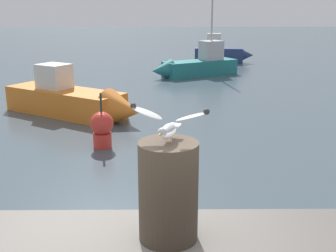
{
  "coord_description": "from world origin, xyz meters",
  "views": [
    {
      "loc": [
        0.51,
        -3.4,
        3.35
      ],
      "look_at": [
        0.55,
        -0.21,
        2.45
      ],
      "focal_mm": 46.72,
      "sensor_mm": 36.0,
      "label": 1
    }
  ],
  "objects_px": {
    "mooring_post": "(168,191)",
    "boat_navy": "(223,54)",
    "seagull": "(168,125)",
    "channel_buoy": "(102,128)",
    "boat_orange": "(77,101)",
    "boat_teal": "(194,65)"
  },
  "relations": [
    {
      "from": "mooring_post",
      "to": "boat_navy",
      "type": "distance_m",
      "value": 22.49
    },
    {
      "from": "mooring_post",
      "to": "boat_navy",
      "type": "relative_size",
      "value": 0.22
    },
    {
      "from": "seagull",
      "to": "channel_buoy",
      "type": "bearing_deg",
      "value": 102.01
    },
    {
      "from": "seagull",
      "to": "mooring_post",
      "type": "bearing_deg",
      "value": 70.63
    },
    {
      "from": "mooring_post",
      "to": "boat_orange",
      "type": "relative_size",
      "value": 0.16
    },
    {
      "from": "channel_buoy",
      "to": "mooring_post",
      "type": "bearing_deg",
      "value": -77.97
    },
    {
      "from": "boat_teal",
      "to": "channel_buoy",
      "type": "bearing_deg",
      "value": -105.51
    },
    {
      "from": "seagull",
      "to": "boat_orange",
      "type": "height_order",
      "value": "seagull"
    },
    {
      "from": "boat_orange",
      "to": "channel_buoy",
      "type": "bearing_deg",
      "value": -68.78
    },
    {
      "from": "boat_teal",
      "to": "boat_orange",
      "type": "distance_m",
      "value": 8.52
    },
    {
      "from": "seagull",
      "to": "channel_buoy",
      "type": "relative_size",
      "value": 0.42
    },
    {
      "from": "boat_navy",
      "to": "boat_orange",
      "type": "bearing_deg",
      "value": -116.35
    },
    {
      "from": "boat_teal",
      "to": "boat_orange",
      "type": "xyz_separation_m",
      "value": [
        -4.06,
        -7.49,
        -0.03
      ]
    },
    {
      "from": "boat_orange",
      "to": "boat_navy",
      "type": "height_order",
      "value": "boat_navy"
    },
    {
      "from": "mooring_post",
      "to": "boat_orange",
      "type": "xyz_separation_m",
      "value": [
        -2.65,
        10.01,
        -1.56
      ]
    },
    {
      "from": "mooring_post",
      "to": "seagull",
      "type": "distance_m",
      "value": 0.5
    },
    {
      "from": "mooring_post",
      "to": "boat_navy",
      "type": "xyz_separation_m",
      "value": [
        3.37,
        22.18,
        -1.51
      ]
    },
    {
      "from": "mooring_post",
      "to": "boat_navy",
      "type": "height_order",
      "value": "mooring_post"
    },
    {
      "from": "seagull",
      "to": "boat_teal",
      "type": "xyz_separation_m",
      "value": [
        1.4,
        17.5,
        -2.03
      ]
    },
    {
      "from": "boat_orange",
      "to": "boat_navy",
      "type": "distance_m",
      "value": 13.58
    },
    {
      "from": "seagull",
      "to": "boat_teal",
      "type": "bearing_deg",
      "value": 85.42
    },
    {
      "from": "mooring_post",
      "to": "boat_orange",
      "type": "distance_m",
      "value": 10.47
    }
  ]
}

